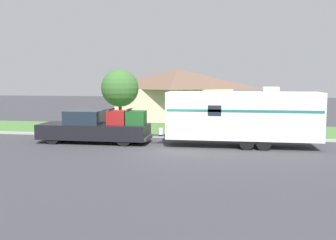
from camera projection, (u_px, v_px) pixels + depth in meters
ground_plane at (170, 149)px, 19.90m from camera, size 120.00×120.00×0.00m
curb_strip at (179, 137)px, 23.57m from camera, size 80.00×0.30×0.14m
lawn_strip at (186, 130)px, 27.16m from camera, size 80.00×7.00×0.03m
house_across_street at (177, 93)px, 34.30m from camera, size 10.83×6.86×4.61m
pickup_truck at (96, 128)px, 21.76m from camera, size 6.48×2.09×2.01m
travel_trailer at (242, 115)px, 20.36m from camera, size 9.12×2.22×3.28m
mailbox at (67, 119)px, 25.38m from camera, size 0.48×0.20×1.33m
tree_in_yard at (120, 88)px, 27.21m from camera, size 2.73×2.73×4.41m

